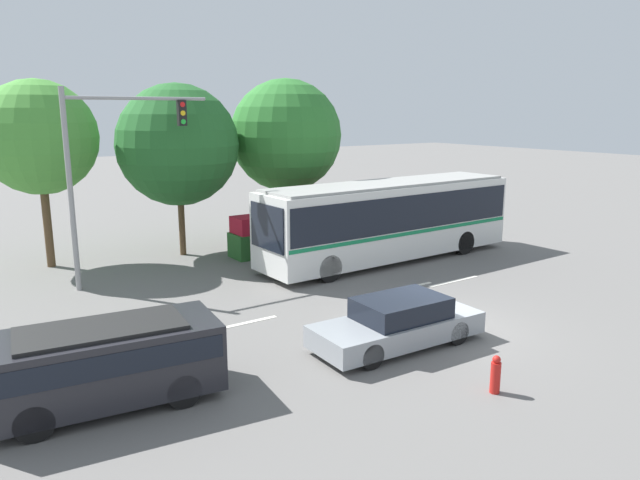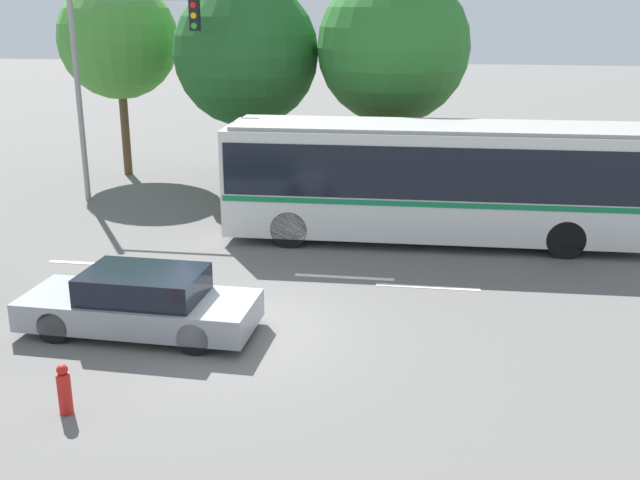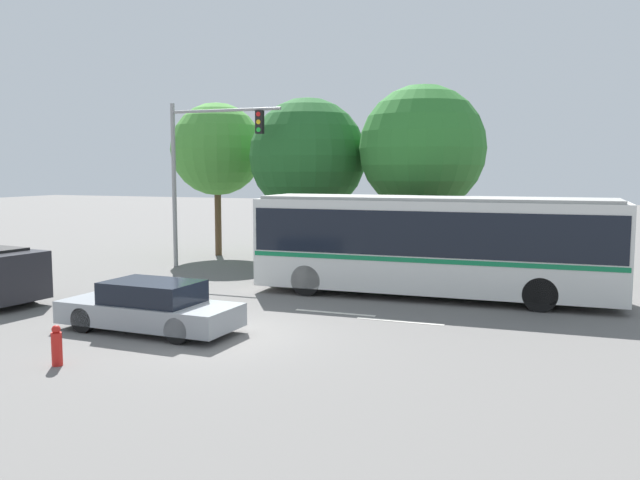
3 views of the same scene
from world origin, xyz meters
name	(u,v)px [view 2 (image 2 of 3)]	position (x,y,z in m)	size (l,w,h in m)	color
ground_plane	(231,331)	(0.00, 0.00, 0.00)	(140.00, 140.00, 0.00)	slate
city_bus	(436,175)	(3.98, 6.74, 1.83)	(11.49, 2.85, 3.21)	silver
sedan_foreground	(141,303)	(-1.73, -0.29, 0.61)	(4.69, 1.92, 1.28)	gray
traffic_light_pole	(111,64)	(-6.28, 9.55, 4.43)	(4.99, 0.24, 6.77)	gray
flowering_hedge	(426,180)	(3.70, 10.37, 0.84)	(9.78, 1.26, 1.72)	#286028
street_tree_left	(118,39)	(-7.63, 13.42, 5.00)	(4.32, 4.32, 7.17)	brown
street_tree_centre	(246,54)	(-2.61, 12.36, 4.62)	(4.98, 4.98, 7.11)	brown
street_tree_right	(393,47)	(2.42, 12.12, 4.89)	(5.03, 5.03, 7.41)	brown
fire_hydrant	(64,390)	(-1.77, -3.49, 0.41)	(0.22, 0.22, 0.86)	red
lane_stripe_near	(344,277)	(1.89, 3.38, 0.01)	(2.40, 0.16, 0.01)	silver
lane_stripe_mid	(428,287)	(3.88, 3.02, 0.01)	(2.40, 0.16, 0.01)	silver
lane_stripe_far	(94,264)	(-4.46, 3.42, 0.01)	(2.40, 0.16, 0.01)	silver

